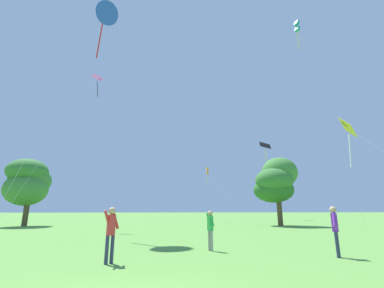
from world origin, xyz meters
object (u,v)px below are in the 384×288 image
object	(u,v)px
kite_orange_box	(208,172)
person_far_back	(210,226)
kite_teal_box	(297,28)
person_in_blue_jacket	(335,226)
kite_black_large	(265,149)
tree_left_oak	(28,182)
kite_yellow_diamond	(350,134)
tree_right_cluster	(276,181)
kite_pink_low	(94,85)
person_foreground_watcher	(111,229)
kite_blue_delta	(104,14)

from	to	relation	value
kite_orange_box	person_far_back	world-z (taller)	kite_orange_box
kite_teal_box	person_in_blue_jacket	world-z (taller)	kite_teal_box
kite_black_large	person_in_blue_jacket	xyz separation A→B (m)	(-13.75, -38.06, -11.90)
kite_teal_box	tree_left_oak	world-z (taller)	kite_teal_box
kite_yellow_diamond	tree_right_cluster	size ratio (longest dim) A/B	1.03
kite_yellow_diamond	kite_black_large	size ratio (longest dim) A/B	0.52
kite_yellow_diamond	kite_black_large	world-z (taller)	kite_black_large
tree_right_cluster	tree_left_oak	distance (m)	26.74
kite_orange_box	kite_yellow_diamond	bearing A→B (deg)	-77.30
kite_teal_box	kite_black_large	size ratio (longest dim) A/B	1.95
person_in_blue_jacket	person_far_back	size ratio (longest dim) A/B	1.09
kite_yellow_diamond	kite_pink_low	bearing A→B (deg)	152.01
kite_pink_low	person_in_blue_jacket	distance (m)	24.16
kite_orange_box	tree_right_cluster	size ratio (longest dim) A/B	1.05
kite_teal_box	tree_right_cluster	distance (m)	23.85
kite_yellow_diamond	kite_orange_box	world-z (taller)	kite_orange_box
person_in_blue_jacket	kite_yellow_diamond	bearing A→B (deg)	44.82
kite_black_large	person_foreground_watcher	bearing A→B (deg)	-119.33
tree_right_cluster	kite_pink_low	bearing A→B (deg)	-172.38
kite_pink_low	kite_black_large	size ratio (longest dim) A/B	1.05
tree_right_cluster	person_in_blue_jacket	bearing A→B (deg)	-109.09
kite_yellow_diamond	kite_black_large	bearing A→B (deg)	76.33
person_in_blue_jacket	tree_left_oak	size ratio (longest dim) A/B	0.25
kite_teal_box	kite_pink_low	world-z (taller)	kite_teal_box
person_foreground_watcher	person_far_back	world-z (taller)	person_foreground_watcher
kite_pink_low	tree_left_oak	distance (m)	12.72
person_far_back	tree_left_oak	size ratio (longest dim) A/B	0.23
person_in_blue_jacket	person_foreground_watcher	bearing A→B (deg)	-178.56
kite_teal_box	kite_black_large	xyz separation A→B (m)	(0.75, 16.23, -14.43)
kite_orange_box	person_foreground_watcher	distance (m)	30.84
kite_blue_delta	person_foreground_watcher	distance (m)	20.37
kite_orange_box	kite_black_large	bearing A→B (deg)	35.41
kite_yellow_diamond	tree_left_oak	bearing A→B (deg)	149.73
kite_teal_box	tree_right_cluster	size ratio (longest dim) A/B	3.88
kite_yellow_diamond	person_far_back	xyz separation A→B (m)	(-10.06, -3.82, -5.41)
kite_pink_low	kite_blue_delta	world-z (taller)	kite_blue_delta
kite_teal_box	kite_blue_delta	size ratio (longest dim) A/B	1.50
kite_blue_delta	person_far_back	size ratio (longest dim) A/B	12.05
kite_yellow_diamond	tree_left_oak	size ratio (longest dim) A/B	1.08
kite_pink_low	tree_left_oak	world-z (taller)	kite_pink_low
person_foreground_watcher	kite_pink_low	bearing A→B (deg)	108.05
kite_orange_box	tree_left_oak	xyz separation A→B (m)	(-20.95, -7.68, -2.51)
kite_blue_delta	person_in_blue_jacket	xyz separation A→B (m)	(11.39, -10.74, -16.78)
kite_yellow_diamond	person_far_back	world-z (taller)	kite_yellow_diamond
person_far_back	kite_pink_low	bearing A→B (deg)	122.60
kite_orange_box	person_in_blue_jacket	xyz separation A→B (m)	(-0.76, -28.82, -6.03)
kite_yellow_diamond	tree_left_oak	distance (m)	30.30
person_far_back	tree_left_oak	xyz separation A→B (m)	(-16.06, 19.07, 3.61)
kite_black_large	person_foreground_watcher	distance (m)	45.47
kite_black_large	person_foreground_watcher	world-z (taller)	kite_black_large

